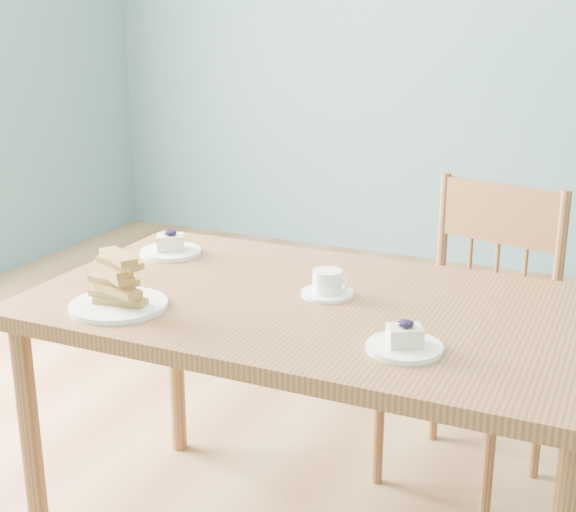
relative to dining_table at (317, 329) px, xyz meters
The scene contains 7 objects.
room 0.72m from the dining_table, 77.26° to the left, with size 5.01×5.01×2.71m.
dining_table is the anchor object (origin of this frame).
dining_chair 0.65m from the dining_table, 65.69° to the left, with size 0.50×0.48×0.90m.
cheesecake_plate_near 0.34m from the dining_table, 34.68° to the right, with size 0.16×0.16×0.07m.
cheesecake_plate_far 0.55m from the dining_table, 161.78° to the left, with size 0.17×0.17×0.07m.
coffee_cup 0.11m from the dining_table, 79.65° to the left, with size 0.12×0.12×0.06m.
biscotti_plate 0.48m from the dining_table, 149.43° to the right, with size 0.22×0.22×0.13m.
Camera 1 is at (0.64, -1.82, 1.38)m, focal length 50.00 mm.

